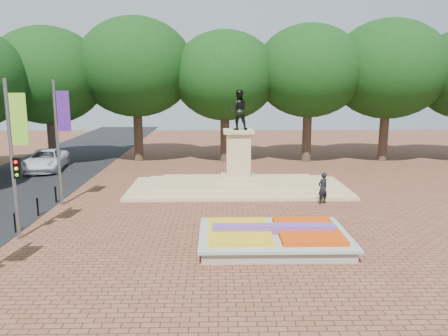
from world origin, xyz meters
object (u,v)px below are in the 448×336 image
Objects in this scene: monument at (238,176)px; pedestrian at (323,188)px; flower_bed at (274,237)px; van at (46,160)px.

monument reaches higher than pedestrian.
flower_bed is 23.13m from van.
monument is (-1.03, 10.00, 0.50)m from flower_bed.
monument is at bearing -68.25° from pedestrian.
van is 22.12m from pedestrian.
van reaches higher than flower_bed.
monument is at bearing -31.25° from van.
pedestrian is (19.61, -10.23, 0.10)m from van.
flower_bed is 1.08× the size of van.
flower_bed is 3.45× the size of pedestrian.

